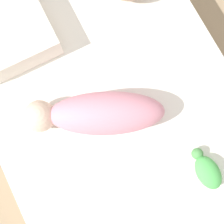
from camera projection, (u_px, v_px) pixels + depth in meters
The scene contains 5 objects.
ground_plane at pixel (116, 119), 1.50m from camera, with size 12.00×12.00×0.00m, color #9E8466.
bed_mattress at pixel (117, 116), 1.41m from camera, with size 1.37×1.05×0.20m.
swaddled_baby at pixel (97, 114), 1.22m from camera, with size 0.35×0.55×0.16m.
pillow at pixel (9, 36), 1.31m from camera, with size 0.30×0.35×0.11m.
turtle_plush at pixel (207, 170), 1.23m from camera, with size 0.17×0.09×0.07m.
Camera 1 is at (-0.21, 0.13, 1.48)m, focal length 50.00 mm.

